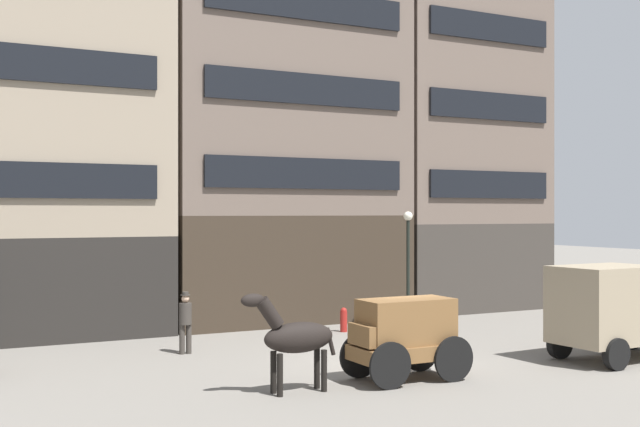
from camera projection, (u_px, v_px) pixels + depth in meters
ground_plane at (391, 365)px, 20.90m from camera, size 120.00×120.00×0.00m
building_far_left at (21, 65)px, 26.11m from camera, size 9.64×5.97×17.97m
building_center_left at (276, 143)px, 30.34m from camera, size 9.68×5.97×13.52m
building_center_right at (449, 112)px, 34.08m from camera, size 7.50×5.97×16.88m
cargo_wagon at (404, 333)px, 18.99m from camera, size 2.90×1.51×1.98m
draft_horse at (295, 337)px, 17.65m from camera, size 2.34×0.60×2.30m
delivery_truck_near at (620, 308)px, 21.66m from camera, size 4.43×2.33×2.62m
pedestrian_officer at (185, 320)px, 22.53m from camera, size 0.42×0.42×1.79m
streetlamp_curbside at (408, 253)px, 27.23m from camera, size 0.32×0.32×4.12m
fire_hydrant_curbside at (344, 319)px, 26.70m from camera, size 0.24×0.24×0.83m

